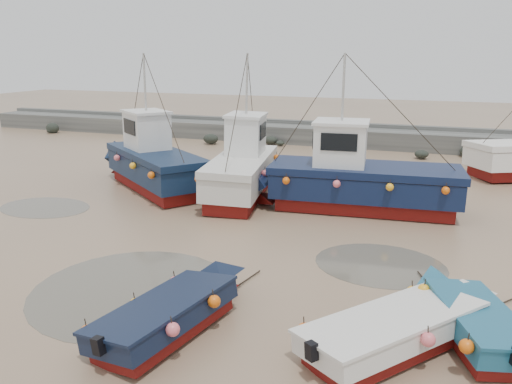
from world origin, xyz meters
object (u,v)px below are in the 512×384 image
Objects in this scene: dinghy_2 at (469,312)px; cabin_boat_2 at (349,178)px; dinghy_3 at (407,324)px; cabin_boat_0 at (150,160)px; dinghy_1 at (177,307)px; cabin_boat_1 at (243,165)px; person at (189,191)px.

cabin_boat_2 reaches higher than dinghy_2.
dinghy_3 is (-1.30, -0.97, -0.03)m from dinghy_2.
cabin_boat_0 is at bearing 82.97° from cabin_boat_2.
dinghy_2 is at bearing 75.53° from dinghy_3.
dinghy_1 is 0.62× the size of cabin_boat_1.
dinghy_3 is 0.65× the size of cabin_boat_0.
dinghy_1 is 0.68× the size of cabin_boat_0.
dinghy_3 is at bearing 110.12° from person.
dinghy_2 is 13.04m from cabin_boat_1.
dinghy_1 is at bearing 89.77° from person.
dinghy_3 is 3.54× the size of person.
person is at bearing 178.57° from cabin_boat_1.
cabin_boat_0 is (-12.39, 9.99, 0.81)m from dinghy_3.
dinghy_3 is 15.94m from cabin_boat_0.
dinghy_2 is 14.78m from person.
cabin_boat_2 reaches higher than dinghy_3.
person is at bearing 128.32° from dinghy_1.
cabin_boat_1 and cabin_boat_2 have the same top height.
dinghy_2 is at bearing 116.35° from person.
person is (-11.70, 9.01, -0.56)m from dinghy_2.
cabin_boat_2 is 6.76× the size of person.
cabin_boat_0 is at bearing 125.66° from dinghy_2.
dinghy_1 reaches higher than person.
cabin_boat_2 is at bearing 94.74° from dinghy_2.
cabin_boat_0 is 0.80× the size of cabin_boat_2.
cabin_boat_2 reaches higher than dinghy_1.
dinghy_3 reaches higher than person.
dinghy_2 is 0.48× the size of cabin_boat_2.
cabin_boat_0 and cabin_boat_1 have the same top height.
cabin_boat_1 is 0.88× the size of cabin_boat_2.
cabin_boat_0 is 0.91× the size of cabin_boat_1.
dinghy_2 is 0.54× the size of cabin_boat_1.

